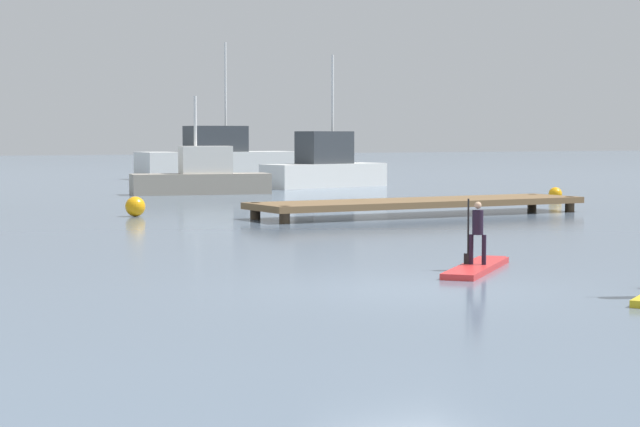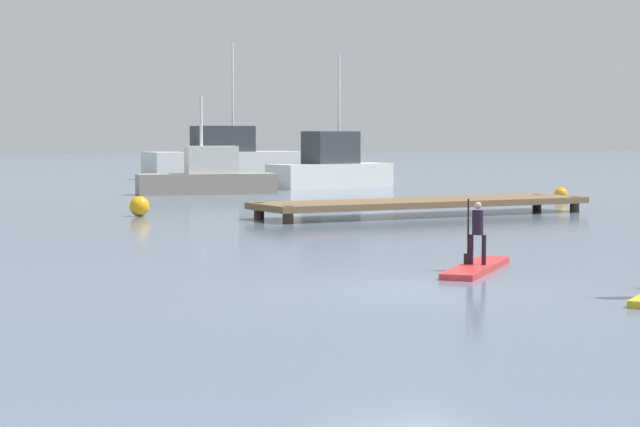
# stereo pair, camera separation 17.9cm
# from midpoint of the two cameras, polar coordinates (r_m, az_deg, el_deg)

# --- Properties ---
(ground_plane) EXTENTS (240.00, 240.00, 0.00)m
(ground_plane) POSITION_cam_midpoint_polar(r_m,az_deg,el_deg) (17.13, 4.61, -3.79)
(ground_plane) COLOR slate
(paddleboard_near) EXTENTS (2.63, 2.39, 0.10)m
(paddleboard_near) POSITION_cam_midpoint_polar(r_m,az_deg,el_deg) (19.75, 8.03, -2.66)
(paddleboard_near) COLOR red
(paddleboard_near) RESTS_ON ground
(paddler_child_solo) EXTENTS (0.30, 0.32, 1.11)m
(paddler_child_solo) POSITION_cam_midpoint_polar(r_m,az_deg,el_deg) (19.69, 8.01, -0.79)
(paddler_child_solo) COLOR black
(paddler_child_solo) RESTS_ON paddleboard_near
(fishing_boat_green_midground) EXTENTS (5.58, 2.61, 3.83)m
(fishing_boat_green_midground) POSITION_cam_midpoint_polar(r_m,az_deg,el_deg) (45.35, -5.45, 1.82)
(fishing_boat_green_midground) COLOR #9E9384
(fishing_boat_green_midground) RESTS_ON ground
(motor_boat_small_navy) EXTENTS (6.24, 2.99, 5.86)m
(motor_boat_small_navy) POSITION_cam_midpoint_polar(r_m,az_deg,el_deg) (51.19, 0.64, 2.30)
(motor_boat_small_navy) COLOR silver
(motor_boat_small_navy) RESTS_ON ground
(trawler_grey_distant) EXTENTS (8.56, 2.98, 7.26)m
(trawler_grey_distant) POSITION_cam_midpoint_polar(r_m,az_deg,el_deg) (62.07, -4.67, 2.68)
(trawler_grey_distant) COLOR silver
(trawler_grey_distant) RESTS_ON ground
(floating_dock) EXTENTS (10.21, 2.37, 0.45)m
(floating_dock) POSITION_cam_midpoint_polar(r_m,az_deg,el_deg) (33.19, 5.31, 0.53)
(floating_dock) COLOR brown
(floating_dock) RESTS_ON ground
(mooring_buoy_near) EXTENTS (0.47, 0.47, 0.47)m
(mooring_buoy_near) POSITION_cam_midpoint_polar(r_m,az_deg,el_deg) (41.47, 11.94, 0.95)
(mooring_buoy_near) COLOR orange
(mooring_buoy_near) RESTS_ON ground
(mooring_buoy_mid) EXTENTS (0.57, 0.57, 0.57)m
(mooring_buoy_mid) POSITION_cam_midpoint_polar(r_m,az_deg,el_deg) (33.03, -8.75, 0.35)
(mooring_buoy_mid) COLOR orange
(mooring_buoy_mid) RESTS_ON ground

